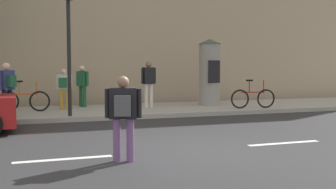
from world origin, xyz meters
The scene contains 12 objects.
ground_plane centered at (0.00, 0.00, 0.00)m, with size 80.00×80.00×0.00m, color #2B2B2D.
sidewalk_curb centered at (0.00, 7.00, 0.07)m, with size 36.00×4.00×0.15m, color #9E9B93.
lane_markings centered at (0.00, 0.00, 0.00)m, with size 25.80×0.16×0.01m.
traffic_light centered at (-1.84, 5.24, 3.09)m, with size 0.24×0.45×4.38m.
poster_column centered at (3.92, 7.30, 1.52)m, with size 0.94×0.94×2.70m.
pedestrian_with_backpack centered at (-1.39, -0.54, 0.93)m, with size 0.64×0.47×1.55m.
pedestrian_tallest centered at (1.31, 7.26, 1.23)m, with size 0.62×0.45×1.79m.
pedestrian_near_pole centered at (-1.11, 8.19, 1.10)m, with size 0.45×0.52×1.62m.
pedestrian_in_red_top centered at (-3.69, 5.68, 1.17)m, with size 0.53×0.54×1.69m.
pedestrian_in_dark_shirt centered at (-1.87, 7.47, 1.03)m, with size 0.57×0.46×1.49m.
bicycle_leaning centered at (-3.24, 7.19, 0.54)m, with size 1.75×0.39×1.09m.
bicycle_upright centered at (4.95, 5.59, 0.54)m, with size 1.76×0.28×1.09m.
Camera 1 is at (-2.87, -7.43, 1.71)m, focal length 42.04 mm.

